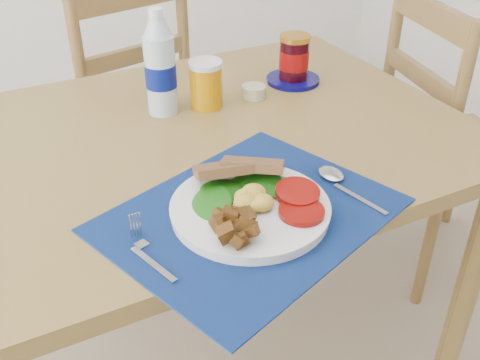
# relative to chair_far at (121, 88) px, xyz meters

# --- Properties ---
(table) EXTENTS (1.40, 0.90, 0.75)m
(table) POSITION_rel_chair_far_xyz_m (-0.09, -0.70, 0.08)
(table) COLOR brown
(table) RESTS_ON ground
(chair_far) EXTENTS (0.51, 0.50, 1.17)m
(chair_far) POSITION_rel_chair_far_xyz_m (0.00, 0.00, 0.00)
(chair_far) COLOR brown
(chair_far) RESTS_ON ground
(chair_end) EXTENTS (0.49, 0.50, 1.15)m
(chair_end) POSITION_rel_chair_far_xyz_m (0.83, -0.67, -0.01)
(chair_end) COLOR brown
(chair_end) RESTS_ON ground
(placemat) EXTENTS (0.60, 0.54, 0.00)m
(placemat) POSITION_rel_chair_far_xyz_m (-0.06, -1.04, 0.17)
(placemat) COLOR black
(placemat) RESTS_ON table
(breakfast_plate) EXTENTS (0.29, 0.29, 0.07)m
(breakfast_plate) POSITION_rel_chair_far_xyz_m (-0.06, -1.04, 0.19)
(breakfast_plate) COLOR silver
(breakfast_plate) RESTS_ON placemat
(fork) EXTENTS (0.04, 0.16, 0.00)m
(fork) POSITION_rel_chair_far_xyz_m (-0.26, -1.05, 0.17)
(fork) COLOR #B2B5BA
(fork) RESTS_ON placemat
(spoon) EXTENTS (0.04, 0.19, 0.01)m
(spoon) POSITION_rel_chair_far_xyz_m (0.15, -1.03, 0.17)
(spoon) COLOR #B2B5BA
(spoon) RESTS_ON placemat
(water_bottle) EXTENTS (0.07, 0.07, 0.26)m
(water_bottle) POSITION_rel_chair_far_xyz_m (-0.05, -0.56, 0.28)
(water_bottle) COLOR #ADBFCC
(water_bottle) RESTS_ON table
(juice_glass) EXTENTS (0.08, 0.08, 0.11)m
(juice_glass) POSITION_rel_chair_far_xyz_m (0.06, -0.58, 0.22)
(juice_glass) COLOR #BE7905
(juice_glass) RESTS_ON table
(ramekin) EXTENTS (0.06, 0.06, 0.03)m
(ramekin) POSITION_rel_chair_far_xyz_m (0.19, -0.59, 0.18)
(ramekin) COLOR tan
(ramekin) RESTS_ON table
(jam_on_saucer) EXTENTS (0.15, 0.15, 0.13)m
(jam_on_saucer) POSITION_rel_chair_far_xyz_m (0.34, -0.55, 0.22)
(jam_on_saucer) COLOR #060553
(jam_on_saucer) RESTS_ON table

